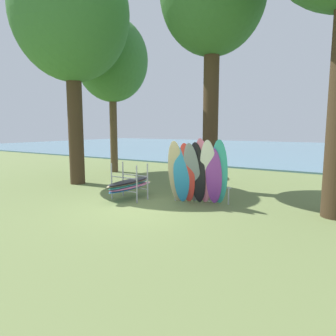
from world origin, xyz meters
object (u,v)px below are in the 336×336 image
object	(u,v)px
leaning_board_pile	(198,174)
board_storage_rack	(129,184)
tree_foreground_left	(71,15)
tree_mid_behind	(112,61)

from	to	relation	value
leaning_board_pile	board_storage_rack	xyz separation A→B (m)	(-2.34, -0.56, -0.49)
tree_foreground_left	board_storage_rack	bearing A→B (deg)	-15.91
tree_mid_behind	leaning_board_pile	world-z (taller)	tree_mid_behind
tree_foreground_left	tree_mid_behind	xyz separation A→B (m)	(-1.04, 3.56, -1.07)
leaning_board_pile	board_storage_rack	size ratio (longest dim) A/B	1.02
board_storage_rack	tree_foreground_left	bearing A→B (deg)	164.09
leaning_board_pile	tree_foreground_left	bearing A→B (deg)	175.02
tree_foreground_left	leaning_board_pile	size ratio (longest dim) A/B	4.61
tree_foreground_left	leaning_board_pile	distance (m)	8.70
tree_mid_behind	leaning_board_pile	xyz separation A→B (m)	(7.24, -4.10, -5.01)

